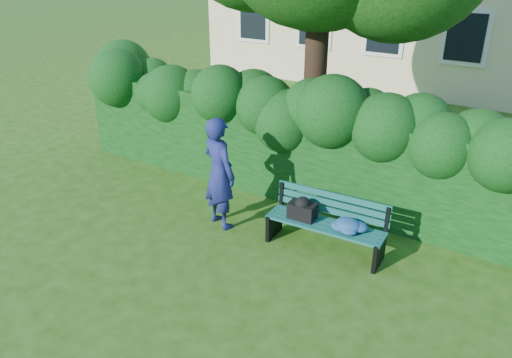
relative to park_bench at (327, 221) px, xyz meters
The scene contains 4 objects.
ground 1.51m from the park_bench, 151.22° to the right, with size 80.00×80.00×0.00m, color #224B0D.
hedge 2.00m from the park_bench, 129.39° to the left, with size 10.00×1.00×1.80m.
park_bench is the anchor object (origin of this frame).
man_reading 1.93m from the park_bench, behind, with size 0.71×0.46×1.94m, color navy.
Camera 1 is at (3.90, -5.61, 4.40)m, focal length 35.00 mm.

